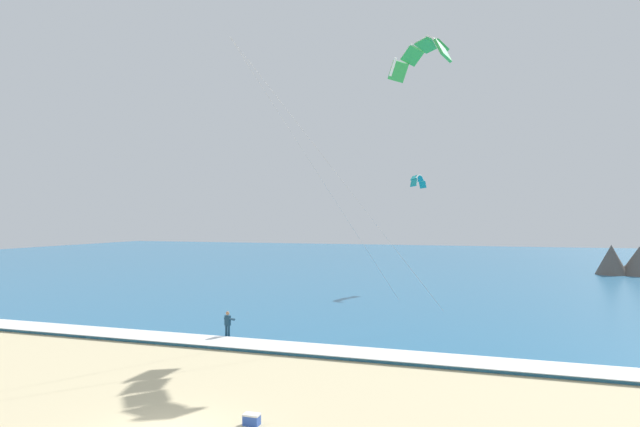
% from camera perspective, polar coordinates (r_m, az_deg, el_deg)
% --- Properties ---
extents(sea, '(200.00, 120.00, 0.20)m').
position_cam_1_polar(sea, '(87.55, 11.17, -5.29)').
color(sea, teal).
rests_on(sea, ground).
extents(surf_foam, '(200.00, 2.38, 0.04)m').
position_cam_1_polar(surf_foam, '(30.43, -3.02, -14.00)').
color(surf_foam, white).
rests_on(surf_foam, sea).
extents(surfboard, '(0.73, 1.46, 0.09)m').
position_cam_1_polar(surfboard, '(33.66, -9.81, -13.02)').
color(surfboard, '#239EC6').
rests_on(surfboard, ground).
extents(kitesurfer, '(0.59, 0.59, 1.69)m').
position_cam_1_polar(kitesurfer, '(33.49, -9.79, -11.49)').
color(kitesurfer, '#143347').
rests_on(kitesurfer, ground).
extents(kite_primary, '(12.81, 11.57, 18.99)m').
position_cam_1_polar(kite_primary, '(40.55, 10.74, 16.33)').
color(kite_primary, green).
extents(kite_distant, '(1.31, 3.84, 1.39)m').
position_cam_1_polar(kite_distant, '(57.29, 10.37, 3.54)').
color(kite_distant, teal).
extents(headland_right, '(10.34, 8.08, 4.01)m').
position_cam_1_polar(headland_right, '(79.45, 30.76, -4.54)').
color(headland_right, '#56514C').
rests_on(headland_right, ground).
extents(cooler_box, '(0.58, 0.38, 0.40)m').
position_cam_1_polar(cooler_box, '(20.37, -7.29, -20.91)').
color(cooler_box, '#2D51B2').
rests_on(cooler_box, ground).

